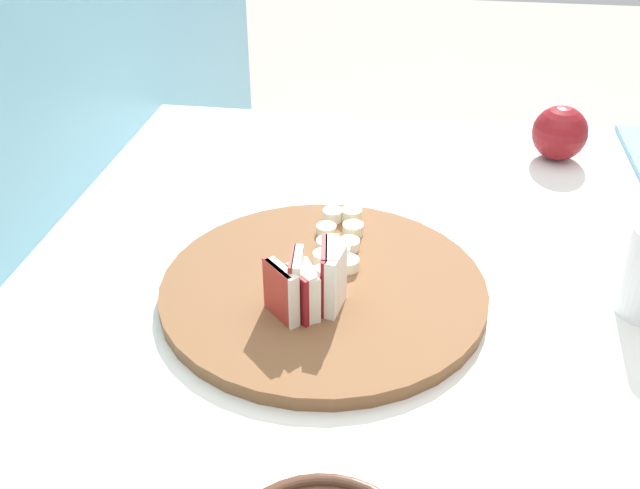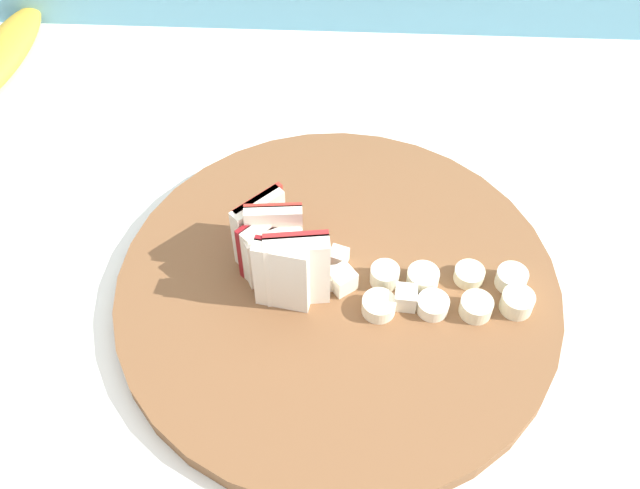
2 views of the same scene
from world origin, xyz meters
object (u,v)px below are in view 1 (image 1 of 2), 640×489
object	(u,v)px
apple_wedge_fan	(310,285)
whole_apple	(560,133)
apple_dice_pile	(322,271)
banana_slice_rows	(340,236)
cutting_board	(323,289)

from	to	relation	value
apple_wedge_fan	whole_apple	distance (m)	0.53
apple_dice_pile	apple_wedge_fan	bearing A→B (deg)	176.54
banana_slice_rows	cutting_board	bearing A→B (deg)	175.74
apple_dice_pile	whole_apple	distance (m)	0.48
whole_apple	banana_slice_rows	bearing A→B (deg)	136.99
apple_wedge_fan	banana_slice_rows	bearing A→B (deg)	-5.50
apple_dice_pile	banana_slice_rows	xyz separation A→B (m)	(0.08, -0.01, -0.00)
apple_wedge_fan	apple_dice_pile	bearing A→B (deg)	-3.46
cutting_board	whole_apple	xyz separation A→B (m)	(0.39, -0.29, 0.03)
banana_slice_rows	whole_apple	world-z (taller)	whole_apple
cutting_board	whole_apple	size ratio (longest dim) A/B	4.42
whole_apple	apple_wedge_fan	bearing A→B (deg)	145.92
banana_slice_rows	apple_dice_pile	bearing A→B (deg)	172.97
apple_wedge_fan	whole_apple	bearing A→B (deg)	-34.08
whole_apple	cutting_board	bearing A→B (deg)	143.43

